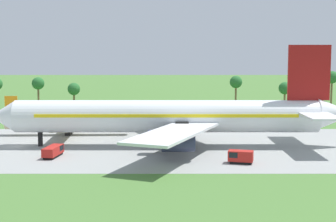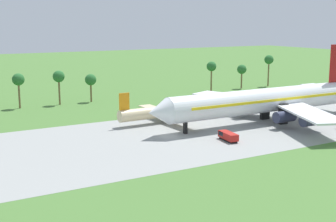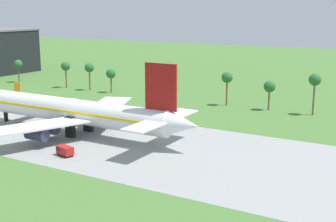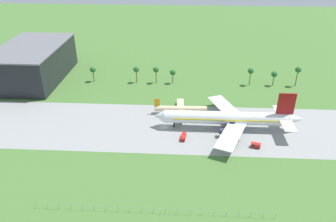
# 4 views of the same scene
# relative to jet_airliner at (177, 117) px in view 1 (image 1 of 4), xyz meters

# --- Properties ---
(ground_plane) EXTENTS (600.00, 600.00, 0.00)m
(ground_plane) POSITION_rel_jet_airliner_xyz_m (-30.26, -0.26, -5.70)
(ground_plane) COLOR #477233
(taxiway_strip) EXTENTS (320.00, 44.00, 0.02)m
(taxiway_strip) POSITION_rel_jet_airliner_xyz_m (-30.26, -0.26, -5.69)
(taxiway_strip) COLOR gray
(taxiway_strip) RESTS_ON ground_plane
(jet_airliner) EXTENTS (69.64, 52.55, 19.18)m
(jet_airliner) POSITION_rel_jet_airliner_xyz_m (0.00, 0.00, 0.00)
(jet_airliner) COLOR white
(jet_airliner) RESTS_ON ground_plane
(regional_aircraft) EXTENTS (26.86, 24.20, 8.50)m
(regional_aircraft) POSITION_rel_jet_airliner_xyz_m (-23.06, 13.28, -2.90)
(regional_aircraft) COLOR beige
(regional_aircraft) RESTS_ON ground_plane
(baggage_tug) EXTENTS (4.32, 2.87, 2.09)m
(baggage_tug) POSITION_rel_jet_airliner_xyz_m (10.15, -15.12, -4.56)
(baggage_tug) COLOR black
(baggage_tug) RESTS_ON ground_plane
(fuel_truck) EXTENTS (2.75, 5.88, 1.83)m
(fuel_truck) POSITION_rel_jet_airliner_xyz_m (-21.04, -9.81, -4.69)
(fuel_truck) COLOR black
(fuel_truck) RESTS_ON ground_plane
(palm_tree_row) EXTENTS (127.57, 3.60, 12.36)m
(palm_tree_row) POSITION_rel_jet_airliner_xyz_m (-14.18, 51.89, 2.58)
(palm_tree_row) COLOR brown
(palm_tree_row) RESTS_ON ground_plane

